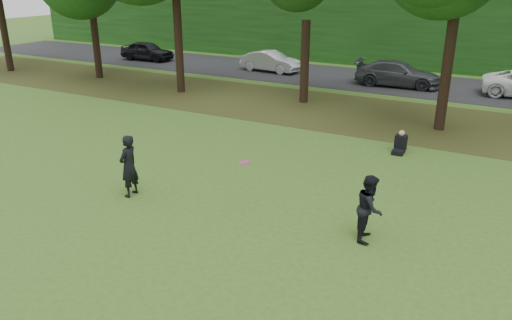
{
  "coord_description": "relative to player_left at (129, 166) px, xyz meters",
  "views": [
    {
      "loc": [
        6.86,
        -9.46,
        6.35
      ],
      "look_at": [
        0.51,
        2.24,
        1.3
      ],
      "focal_mm": 35.0,
      "sensor_mm": 36.0,
      "label": 1
    }
  ],
  "objects": [
    {
      "name": "ground",
      "position": [
        3.01,
        -0.82,
        -0.95
      ],
      "size": [
        120.0,
        120.0,
        0.0
      ],
      "primitive_type": "plane",
      "color": "#3B5B1C",
      "rests_on": "ground"
    },
    {
      "name": "leaf_litter",
      "position": [
        3.01,
        12.18,
        -0.94
      ],
      "size": [
        60.0,
        7.0,
        0.01
      ],
      "primitive_type": "cube",
      "color": "#3D3316",
      "rests_on": "ground"
    },
    {
      "name": "street",
      "position": [
        3.01,
        20.18,
        -0.94
      ],
      "size": [
        70.0,
        7.0,
        0.02
      ],
      "primitive_type": "cube",
      "color": "black",
      "rests_on": "ground"
    },
    {
      "name": "far_hedge",
      "position": [
        3.01,
        26.18,
        1.55
      ],
      "size": [
        70.0,
        3.0,
        5.0
      ],
      "primitive_type": "cube",
      "color": "#173D11",
      "rests_on": "ground"
    },
    {
      "name": "player_left",
      "position": [
        0.0,
        0.0,
        0.0
      ],
      "size": [
        0.5,
        0.72,
        1.9
      ],
      "primitive_type": "imported",
      "rotation": [
        0.0,
        0.0,
        -1.51
      ],
      "color": "black",
      "rests_on": "ground"
    },
    {
      "name": "player_right",
      "position": [
        7.05,
        0.85,
        -0.09
      ],
      "size": [
        0.78,
        0.93,
        1.72
      ],
      "primitive_type": "imported",
      "rotation": [
        0.0,
        0.0,
        1.73
      ],
      "color": "black",
      "rests_on": "ground"
    },
    {
      "name": "parked_cars",
      "position": [
        3.95,
        19.48,
        -0.22
      ],
      "size": [
        38.21,
        3.02,
        1.51
      ],
      "color": "black",
      "rests_on": "street"
    },
    {
      "name": "frisbee",
      "position": [
        3.64,
        0.57,
        0.59
      ],
      "size": [
        0.35,
        0.35,
        0.1
      ],
      "color": "#FF15AC",
      "rests_on": "ground"
    },
    {
      "name": "seated_person",
      "position": [
        6.22,
        7.74,
        -0.64
      ],
      "size": [
        0.42,
        0.73,
        0.83
      ],
      "rotation": [
        0.0,
        0.0,
        0.01
      ],
      "color": "black",
      "rests_on": "ground"
    }
  ]
}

